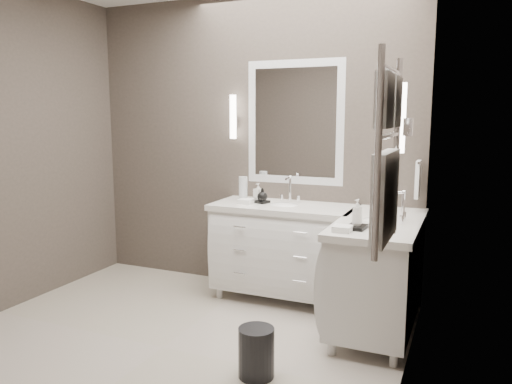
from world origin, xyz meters
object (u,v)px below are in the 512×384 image
at_px(towel_ladder, 387,164).
at_px(waste_bin, 256,352).
at_px(vanity_back, 283,245).
at_px(vanity_right, 378,268).

xyz_separation_m(towel_ladder, waste_bin, (-0.79, 0.30, -1.23)).
distance_m(towel_ladder, waste_bin, 1.50).
xyz_separation_m(vanity_back, waste_bin, (0.31, -1.32, -0.33)).
height_order(vanity_right, towel_ladder, towel_ladder).
bearing_deg(vanity_right, waste_bin, -119.56).
height_order(vanity_back, towel_ladder, towel_ladder).
relative_size(towel_ladder, waste_bin, 2.85).
bearing_deg(waste_bin, vanity_back, 103.11).
height_order(towel_ladder, waste_bin, towel_ladder).
bearing_deg(vanity_back, waste_bin, -76.89).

